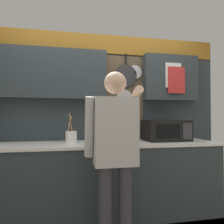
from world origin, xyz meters
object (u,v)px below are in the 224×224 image
(knife_block, at_px, (127,133))
(utensil_crock, at_px, (71,136))
(microwave, at_px, (166,130))
(person, at_px, (115,146))

(knife_block, bearing_deg, utensil_crock, 179.85)
(microwave, height_order, person, person)
(knife_block, relative_size, utensil_crock, 0.80)
(knife_block, height_order, utensil_crock, utensil_crock)
(microwave, distance_m, knife_block, 0.51)
(microwave, height_order, utensil_crock, utensil_crock)
(knife_block, distance_m, utensil_crock, 0.66)
(utensil_crock, relative_size, person, 0.21)
(microwave, relative_size, knife_block, 1.94)
(utensil_crock, bearing_deg, knife_block, -0.15)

